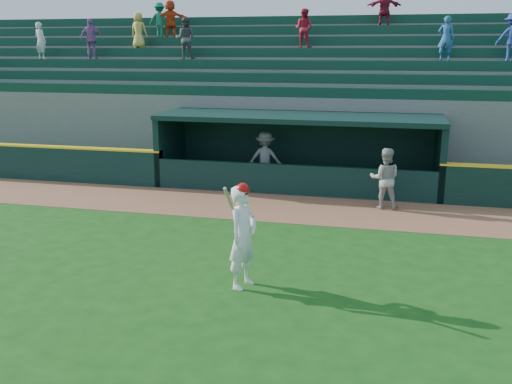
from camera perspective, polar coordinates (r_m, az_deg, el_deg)
ground at (r=12.43m, az=-1.74°, el=-7.59°), size 120.00×120.00×0.00m
warning_track at (r=16.95m, az=2.61°, el=-1.59°), size 40.00×3.00×0.01m
dugout_player_front at (r=17.13m, az=12.76°, el=1.33°), size 0.91×0.73×1.81m
dugout_player_inside at (r=19.69m, az=0.94°, el=3.39°), size 1.22×0.73×1.85m
dugout at (r=19.65m, az=4.39°, el=4.61°), size 9.40×2.80×2.46m
stands at (r=24.00m, az=6.18°, el=8.82°), size 34.50×6.27×7.55m
batter_at_plate at (r=11.16m, az=-1.31°, el=-4.41°), size 0.71×0.91×2.13m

